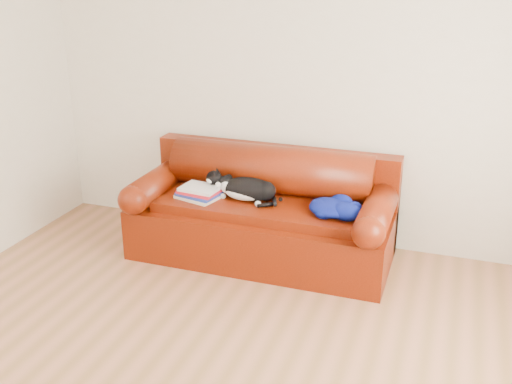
# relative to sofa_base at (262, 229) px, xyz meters

# --- Properties ---
(ground) EXTENTS (4.50, 4.50, 0.00)m
(ground) POSITION_rel_sofa_base_xyz_m (0.15, -1.49, -0.24)
(ground) COLOR brown
(ground) RESTS_ON ground
(room_shell) EXTENTS (4.52, 4.02, 2.61)m
(room_shell) POSITION_rel_sofa_base_xyz_m (0.27, -1.48, 1.43)
(room_shell) COLOR beige
(room_shell) RESTS_ON ground
(sofa_base) EXTENTS (2.10, 0.90, 0.50)m
(sofa_base) POSITION_rel_sofa_base_xyz_m (0.00, 0.00, 0.00)
(sofa_base) COLOR #3A0C02
(sofa_base) RESTS_ON ground
(sofa_back) EXTENTS (2.10, 1.01, 0.88)m
(sofa_back) POSITION_rel_sofa_base_xyz_m (0.00, 0.24, 0.30)
(sofa_back) COLOR #3A0C02
(sofa_back) RESTS_ON ground
(book_stack) EXTENTS (0.38, 0.33, 0.10)m
(book_stack) POSITION_rel_sofa_base_xyz_m (-0.49, -0.12, 0.31)
(book_stack) COLOR beige
(book_stack) RESTS_ON sofa_base
(cat) EXTENTS (0.63, 0.27, 0.23)m
(cat) POSITION_rel_sofa_base_xyz_m (-0.11, -0.03, 0.35)
(cat) COLOR black
(cat) RESTS_ON sofa_base
(blanket) EXTENTS (0.44, 0.39, 0.13)m
(blanket) POSITION_rel_sofa_base_xyz_m (0.61, -0.10, 0.32)
(blanket) COLOR #08024D
(blanket) RESTS_ON sofa_base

